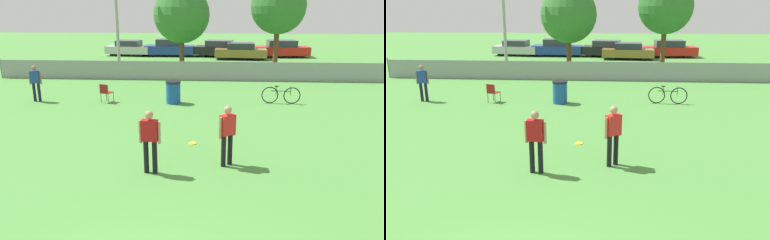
% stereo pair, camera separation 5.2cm
% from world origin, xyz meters
% --- Properties ---
extents(fence_backline, '(23.41, 0.07, 1.21)m').
position_xyz_m(fence_backline, '(0.00, 18.00, 0.55)').
color(fence_backline, gray).
rests_on(fence_backline, ground_plane).
extents(tree_near_pole, '(3.52, 3.52, 5.43)m').
position_xyz_m(tree_near_pole, '(-0.95, 20.48, 3.66)').
color(tree_near_pole, brown).
rests_on(tree_near_pole, ground_plane).
extents(tree_far_right, '(3.42, 3.42, 5.88)m').
position_xyz_m(tree_far_right, '(5.06, 20.95, 4.15)').
color(tree_far_right, brown).
rests_on(tree_far_right, ground_plane).
extents(player_defender_red, '(0.46, 0.42, 1.66)m').
position_xyz_m(player_defender_red, '(1.61, 5.73, 0.96)').
color(player_defender_red, black).
rests_on(player_defender_red, ground_plane).
extents(player_thrower_red, '(0.56, 0.25, 1.66)m').
position_xyz_m(player_thrower_red, '(-0.35, 5.13, 0.96)').
color(player_thrower_red, black).
rests_on(player_thrower_red, ground_plane).
extents(spectator_in_blue, '(0.54, 0.28, 1.63)m').
position_xyz_m(spectator_in_blue, '(-6.80, 12.41, 0.94)').
color(spectator_in_blue, '#191933').
rests_on(spectator_in_blue, ground_plane).
extents(frisbee_disc, '(0.26, 0.26, 0.03)m').
position_xyz_m(frisbee_disc, '(0.59, 7.34, 0.01)').
color(frisbee_disc, yellow).
rests_on(frisbee_disc, ground_plane).
extents(folding_chair_sideline, '(0.57, 0.57, 0.85)m').
position_xyz_m(folding_chair_sideline, '(-3.61, 12.36, 0.51)').
color(folding_chair_sideline, '#333338').
rests_on(folding_chair_sideline, ground_plane).
extents(bicycle_sideline, '(1.70, 0.44, 0.79)m').
position_xyz_m(bicycle_sideline, '(4.16, 12.72, 0.38)').
color(bicycle_sideline, black).
rests_on(bicycle_sideline, ground_plane).
extents(trash_bin, '(0.66, 0.66, 0.99)m').
position_xyz_m(trash_bin, '(-0.60, 12.47, 0.50)').
color(trash_bin, '#194C99').
rests_on(trash_bin, ground_plane).
extents(parked_car_silver, '(4.07, 2.19, 1.33)m').
position_xyz_m(parked_car_silver, '(-6.48, 29.49, 0.65)').
color(parked_car_silver, black).
rests_on(parked_car_silver, ground_plane).
extents(parked_car_blue, '(4.31, 1.69, 1.47)m').
position_xyz_m(parked_car_blue, '(-2.86, 29.34, 0.70)').
color(parked_car_blue, black).
rests_on(parked_car_blue, ground_plane).
extents(parked_car_dark, '(4.52, 2.58, 1.39)m').
position_xyz_m(parked_car_dark, '(1.49, 29.11, 0.68)').
color(parked_car_dark, black).
rests_on(parked_car_dark, ground_plane).
extents(parked_car_tan, '(4.28, 2.07, 1.34)m').
position_xyz_m(parked_car_tan, '(3.25, 27.59, 0.66)').
color(parked_car_tan, black).
rests_on(parked_car_tan, ground_plane).
extents(parked_car_red, '(4.67, 1.93, 1.43)m').
position_xyz_m(parked_car_red, '(6.83, 29.24, 0.69)').
color(parked_car_red, black).
rests_on(parked_car_red, ground_plane).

